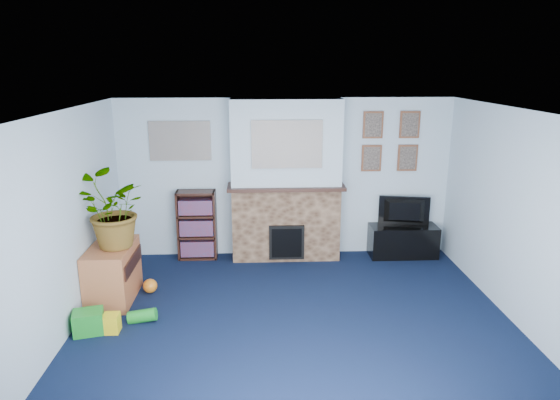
{
  "coord_description": "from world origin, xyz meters",
  "views": [
    {
      "loc": [
        -0.42,
        -5.11,
        2.87
      ],
      "look_at": [
        -0.14,
        0.95,
        1.21
      ],
      "focal_mm": 32.0,
      "sensor_mm": 36.0,
      "label": 1
    }
  ],
  "objects_px": {
    "television": "(404,212)",
    "tv_stand": "(403,242)",
    "sideboard": "(113,273)",
    "bookshelf": "(197,226)"
  },
  "relations": [
    {
      "from": "sideboard",
      "to": "tv_stand",
      "type": "bearing_deg",
      "value": 17.58
    },
    {
      "from": "tv_stand",
      "to": "television",
      "type": "bearing_deg",
      "value": 90.0
    },
    {
      "from": "tv_stand",
      "to": "bookshelf",
      "type": "relative_size",
      "value": 0.97
    },
    {
      "from": "television",
      "to": "sideboard",
      "type": "relative_size",
      "value": 0.85
    },
    {
      "from": "sideboard",
      "to": "television",
      "type": "bearing_deg",
      "value": 17.84
    },
    {
      "from": "tv_stand",
      "to": "television",
      "type": "xyz_separation_m",
      "value": [
        0.0,
        0.02,
        0.48
      ]
    },
    {
      "from": "tv_stand",
      "to": "sideboard",
      "type": "height_order",
      "value": "sideboard"
    },
    {
      "from": "television",
      "to": "bookshelf",
      "type": "bearing_deg",
      "value": 9.22
    },
    {
      "from": "television",
      "to": "tv_stand",
      "type": "bearing_deg",
      "value": 100.24
    },
    {
      "from": "television",
      "to": "sideboard",
      "type": "xyz_separation_m",
      "value": [
        -4.05,
        -1.3,
        -0.35
      ]
    }
  ]
}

